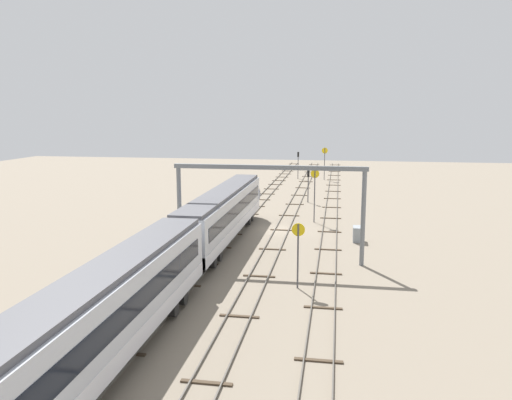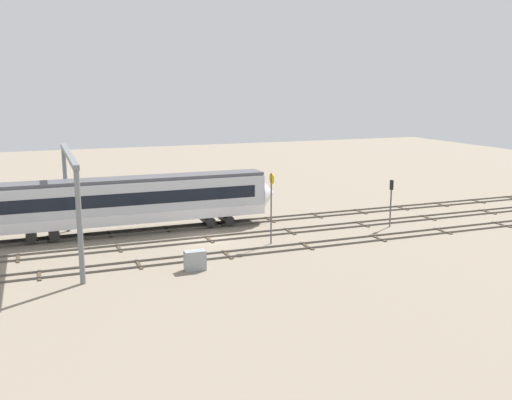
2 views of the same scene
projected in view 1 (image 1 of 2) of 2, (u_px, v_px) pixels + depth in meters
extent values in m
plane|color=gray|center=(282.00, 230.00, 51.58)|extent=(158.98, 158.98, 0.00)
cube|color=#59544C|center=(337.00, 232.00, 50.66)|extent=(142.98, 0.07, 0.16)
cube|color=#59544C|center=(322.00, 231.00, 50.89)|extent=(142.98, 0.07, 0.16)
cube|color=#473828|center=(319.00, 361.00, 24.31)|extent=(0.24, 2.40, 0.08)
cube|color=#473828|center=(323.00, 308.00, 30.93)|extent=(0.24, 2.40, 0.08)
cube|color=#473828|center=(326.00, 273.00, 37.55)|extent=(0.24, 2.40, 0.08)
cube|color=#473828|center=(328.00, 249.00, 44.16)|extent=(0.24, 2.40, 0.08)
cube|color=#473828|center=(329.00, 232.00, 50.78)|extent=(0.24, 2.40, 0.08)
cube|color=#473828|center=(331.00, 218.00, 57.40)|extent=(0.24, 2.40, 0.08)
cube|color=#473828|center=(332.00, 207.00, 64.01)|extent=(0.24, 2.40, 0.08)
cube|color=#473828|center=(332.00, 199.00, 70.63)|extent=(0.24, 2.40, 0.08)
cube|color=#473828|center=(333.00, 191.00, 77.25)|extent=(0.24, 2.40, 0.08)
cube|color=#473828|center=(333.00, 185.00, 83.86)|extent=(0.24, 2.40, 0.08)
cube|color=#473828|center=(334.00, 180.00, 90.48)|extent=(0.24, 2.40, 0.08)
cube|color=#473828|center=(334.00, 175.00, 97.10)|extent=(0.24, 2.40, 0.08)
cube|color=#473828|center=(335.00, 171.00, 103.71)|extent=(0.24, 2.40, 0.08)
cube|color=#473828|center=(335.00, 168.00, 110.33)|extent=(0.24, 2.40, 0.08)
cube|color=#473828|center=(335.00, 165.00, 116.95)|extent=(0.24, 2.40, 0.08)
cube|color=#59544C|center=(289.00, 230.00, 51.45)|extent=(142.98, 0.07, 0.16)
cube|color=#59544C|center=(275.00, 229.00, 51.68)|extent=(142.98, 0.07, 0.16)
cube|color=#473828|center=(206.00, 383.00, 22.32)|extent=(0.24, 2.40, 0.08)
cube|color=#473828|center=(239.00, 316.00, 29.63)|extent=(0.24, 2.40, 0.08)
cube|color=#473828|center=(259.00, 276.00, 36.94)|extent=(0.24, 2.40, 0.08)
cube|color=#473828|center=(272.00, 249.00, 44.26)|extent=(0.24, 2.40, 0.08)
cube|color=#473828|center=(282.00, 230.00, 51.57)|extent=(0.24, 2.40, 0.08)
cube|color=#473828|center=(289.00, 215.00, 58.88)|extent=(0.24, 2.40, 0.08)
cube|color=#473828|center=(295.00, 204.00, 66.20)|extent=(0.24, 2.40, 0.08)
cube|color=#473828|center=(299.00, 195.00, 73.51)|extent=(0.24, 2.40, 0.08)
cube|color=#473828|center=(303.00, 188.00, 80.82)|extent=(0.24, 2.40, 0.08)
cube|color=#473828|center=(306.00, 182.00, 88.14)|extent=(0.24, 2.40, 0.08)
cube|color=#473828|center=(308.00, 176.00, 95.45)|extent=(0.24, 2.40, 0.08)
cube|color=#473828|center=(311.00, 172.00, 102.76)|extent=(0.24, 2.40, 0.08)
cube|color=#473828|center=(312.00, 168.00, 110.08)|extent=(0.24, 2.40, 0.08)
cube|color=#473828|center=(314.00, 165.00, 117.39)|extent=(0.24, 2.40, 0.08)
cube|color=#59544C|center=(242.00, 228.00, 52.24)|extent=(142.98, 0.07, 0.16)
cube|color=#59544C|center=(229.00, 228.00, 52.47)|extent=(142.98, 0.07, 0.16)
cube|color=#473828|center=(123.00, 353.00, 25.06)|extent=(0.24, 2.40, 0.08)
cube|color=#473828|center=(159.00, 314.00, 30.03)|extent=(0.24, 2.40, 0.08)
cube|color=#473828|center=(184.00, 285.00, 34.99)|extent=(0.24, 2.40, 0.08)
cube|color=#473828|center=(204.00, 264.00, 39.95)|extent=(0.24, 2.40, 0.08)
cube|color=#473828|center=(219.00, 247.00, 44.91)|extent=(0.24, 2.40, 0.08)
cube|color=#473828|center=(231.00, 234.00, 49.88)|extent=(0.24, 2.40, 0.08)
cube|color=#473828|center=(240.00, 223.00, 54.84)|extent=(0.24, 2.40, 0.08)
cube|color=#473828|center=(249.00, 214.00, 59.80)|extent=(0.24, 2.40, 0.08)
cube|color=#473828|center=(256.00, 206.00, 64.76)|extent=(0.24, 2.40, 0.08)
cube|color=#473828|center=(262.00, 200.00, 69.73)|extent=(0.24, 2.40, 0.08)
cube|color=#473828|center=(267.00, 194.00, 74.69)|extent=(0.24, 2.40, 0.08)
cube|color=#473828|center=(271.00, 189.00, 79.65)|extent=(0.24, 2.40, 0.08)
cube|color=#473828|center=(275.00, 184.00, 84.61)|extent=(0.24, 2.40, 0.08)
cube|color=#473828|center=(279.00, 181.00, 89.58)|extent=(0.24, 2.40, 0.08)
cube|color=#473828|center=(282.00, 177.00, 94.54)|extent=(0.24, 2.40, 0.08)
cube|color=#473828|center=(285.00, 174.00, 99.50)|extent=(0.24, 2.40, 0.08)
cube|color=#473828|center=(287.00, 171.00, 104.47)|extent=(0.24, 2.40, 0.08)
cube|color=#473828|center=(290.00, 168.00, 109.43)|extent=(0.24, 2.40, 0.08)
cube|color=#473828|center=(292.00, 166.00, 114.39)|extent=(0.24, 2.40, 0.08)
cube|color=#473828|center=(294.00, 164.00, 119.35)|extent=(0.24, 2.40, 0.08)
cube|color=#B7BCC6|center=(224.00, 212.00, 46.54)|extent=(24.00, 2.90, 3.60)
cube|color=silver|center=(224.00, 226.00, 46.77)|extent=(24.00, 2.94, 0.90)
cube|color=#4C4C51|center=(223.00, 192.00, 46.20)|extent=(24.00, 2.50, 0.30)
cube|color=black|center=(239.00, 208.00, 46.23)|extent=(22.00, 0.04, 1.10)
cube|color=black|center=(209.00, 207.00, 46.70)|extent=(22.00, 0.04, 1.10)
cylinder|color=black|center=(199.00, 262.00, 38.59)|extent=(0.90, 2.70, 0.90)
cylinder|color=black|center=(205.00, 255.00, 40.34)|extent=(0.90, 2.70, 0.90)
cylinder|color=black|center=(238.00, 220.00, 53.51)|extent=(0.90, 2.70, 0.90)
cylinder|color=black|center=(241.00, 217.00, 55.26)|extent=(0.90, 2.70, 0.90)
cube|color=#B7BCC6|center=(99.00, 318.00, 22.44)|extent=(24.00, 2.90, 3.60)
cube|color=silver|center=(101.00, 346.00, 22.67)|extent=(24.00, 2.94, 0.90)
cube|color=#4C4C51|center=(97.00, 277.00, 22.10)|extent=(24.00, 2.50, 0.30)
cube|color=black|center=(129.00, 311.00, 22.13)|extent=(22.00, 0.04, 1.10)
cube|color=black|center=(69.00, 307.00, 22.60)|extent=(22.00, 0.04, 1.10)
cylinder|color=black|center=(155.00, 308.00, 29.41)|extent=(0.90, 2.70, 0.90)
cylinder|color=black|center=(166.00, 297.00, 31.16)|extent=(0.90, 2.70, 0.90)
cone|color=silver|center=(248.00, 193.00, 59.01)|extent=(1.60, 3.24, 3.24)
cylinder|color=slate|center=(363.00, 219.00, 39.06)|extent=(0.36, 0.36, 7.57)
cylinder|color=slate|center=(180.00, 213.00, 41.48)|extent=(0.36, 0.36, 7.57)
cube|color=slate|center=(269.00, 167.00, 39.59)|extent=(0.40, 15.64, 0.35)
cylinder|color=#4C4C51|center=(324.00, 164.00, 90.42)|extent=(0.12, 0.12, 5.82)
cylinder|color=yellow|center=(325.00, 151.00, 90.04)|extent=(0.05, 1.07, 1.07)
cube|color=black|center=(325.00, 151.00, 90.07)|extent=(0.02, 0.48, 0.12)
cylinder|color=#4C4C51|center=(314.00, 196.00, 54.86)|extent=(0.12, 0.12, 5.89)
cylinder|color=yellow|center=(315.00, 174.00, 54.47)|extent=(0.05, 0.95, 0.95)
cube|color=black|center=(315.00, 174.00, 54.50)|extent=(0.02, 0.43, 0.12)
cylinder|color=#4C4C51|center=(298.00, 256.00, 34.14)|extent=(0.12, 0.12, 4.57)
cylinder|color=yellow|center=(298.00, 230.00, 33.85)|extent=(0.05, 0.91, 0.91)
cube|color=black|center=(298.00, 230.00, 33.88)|extent=(0.02, 0.41, 0.12)
cylinder|color=#4C4C51|center=(298.00, 168.00, 92.03)|extent=(0.14, 0.14, 4.08)
cube|color=black|center=(298.00, 154.00, 91.60)|extent=(0.20, 0.32, 0.90)
sphere|color=red|center=(298.00, 153.00, 91.68)|extent=(0.20, 0.20, 0.20)
sphere|color=#262626|center=(298.00, 155.00, 91.74)|extent=(0.20, 0.20, 0.20)
cylinder|color=#4C4C51|center=(308.00, 190.00, 67.54)|extent=(0.14, 0.14, 3.49)
cube|color=black|center=(308.00, 174.00, 67.16)|extent=(0.20, 0.32, 0.90)
sphere|color=yellow|center=(308.00, 172.00, 67.24)|extent=(0.20, 0.20, 0.20)
sphere|color=#262626|center=(308.00, 175.00, 67.31)|extent=(0.20, 0.20, 0.20)
cube|color=gray|center=(357.00, 234.00, 47.05)|extent=(1.49, 0.81, 1.42)
cube|color=#333333|center=(357.00, 230.00, 47.75)|extent=(0.02, 0.57, 0.24)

